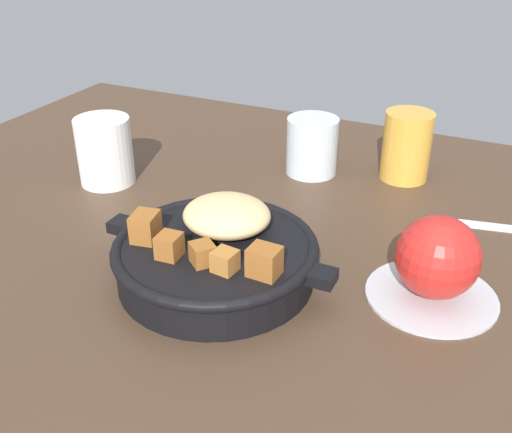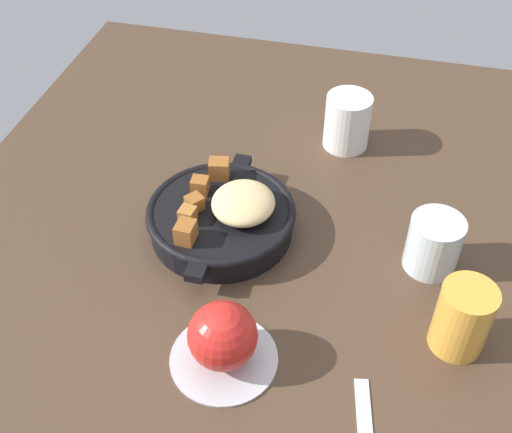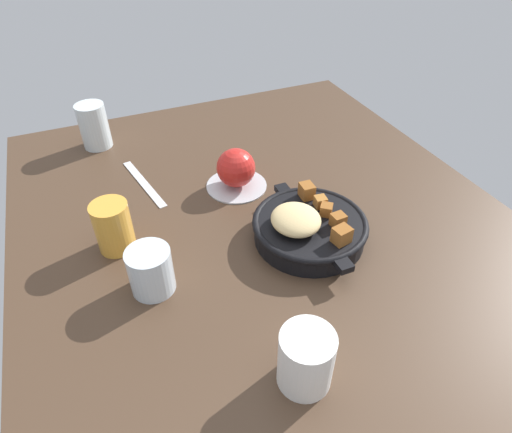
{
  "view_description": "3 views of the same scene",
  "coord_description": "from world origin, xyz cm",
  "px_view_note": "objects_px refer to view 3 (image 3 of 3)",
  "views": [
    {
      "loc": [
        21.18,
        -48.41,
        34.64
      ],
      "look_at": [
        -0.96,
        -1.65,
        6.11
      ],
      "focal_mm": 42.37,
      "sensor_mm": 36.0,
      "label": 1
    },
    {
      "loc": [
        56.78,
        14.86,
        63.17
      ],
      "look_at": [
        -4.48,
        -0.26,
        3.17
      ],
      "focal_mm": 45.54,
      "sensor_mm": 36.0,
      "label": 2
    },
    {
      "loc": [
        -53.35,
        26.54,
        52.73
      ],
      "look_at": [
        -2.3,
        4.65,
        7.06
      ],
      "focal_mm": 30.71,
      "sensor_mm": 36.0,
      "label": 3
    }
  ],
  "objects_px": {
    "juice_glass_amber": "(113,227)",
    "butter_knife": "(144,183)",
    "red_apple": "(236,168)",
    "water_glass_tall": "(94,126)",
    "water_glass_short": "(151,271)",
    "white_creamer_pitcher": "(306,359)",
    "cast_iron_skillet": "(309,227)"
  },
  "relations": [
    {
      "from": "red_apple",
      "to": "butter_knife",
      "type": "bearing_deg",
      "value": 64.15
    },
    {
      "from": "red_apple",
      "to": "white_creamer_pitcher",
      "type": "height_order",
      "value": "white_creamer_pitcher"
    },
    {
      "from": "white_creamer_pitcher",
      "to": "butter_knife",
      "type": "bearing_deg",
      "value": 10.67
    },
    {
      "from": "cast_iron_skillet",
      "to": "white_creamer_pitcher",
      "type": "relative_size",
      "value": 2.8
    },
    {
      "from": "red_apple",
      "to": "water_glass_tall",
      "type": "distance_m",
      "value": 0.37
    },
    {
      "from": "cast_iron_skillet",
      "to": "white_creamer_pitcher",
      "type": "bearing_deg",
      "value": 150.49
    },
    {
      "from": "butter_knife",
      "to": "water_glass_tall",
      "type": "relative_size",
      "value": 1.88
    },
    {
      "from": "butter_knife",
      "to": "water_glass_short",
      "type": "bearing_deg",
      "value": 160.2
    },
    {
      "from": "red_apple",
      "to": "white_creamer_pitcher",
      "type": "distance_m",
      "value": 0.44
    },
    {
      "from": "red_apple",
      "to": "water_glass_tall",
      "type": "bearing_deg",
      "value": 40.27
    },
    {
      "from": "cast_iron_skillet",
      "to": "juice_glass_amber",
      "type": "xyz_separation_m",
      "value": [
        0.11,
        0.31,
        0.02
      ]
    },
    {
      "from": "juice_glass_amber",
      "to": "water_glass_short",
      "type": "bearing_deg",
      "value": -163.04
    },
    {
      "from": "cast_iron_skillet",
      "to": "red_apple",
      "type": "height_order",
      "value": "red_apple"
    },
    {
      "from": "red_apple",
      "to": "butter_knife",
      "type": "height_order",
      "value": "red_apple"
    },
    {
      "from": "butter_knife",
      "to": "water_glass_short",
      "type": "distance_m",
      "value": 0.3
    },
    {
      "from": "juice_glass_amber",
      "to": "white_creamer_pitcher",
      "type": "bearing_deg",
      "value": -152.84
    },
    {
      "from": "water_glass_short",
      "to": "juice_glass_amber",
      "type": "xyz_separation_m",
      "value": [
        0.12,
        0.04,
        0.01
      ]
    },
    {
      "from": "cast_iron_skillet",
      "to": "juice_glass_amber",
      "type": "distance_m",
      "value": 0.33
    },
    {
      "from": "water_glass_short",
      "to": "white_creamer_pitcher",
      "type": "bearing_deg",
      "value": -148.24
    },
    {
      "from": "butter_knife",
      "to": "white_creamer_pitcher",
      "type": "height_order",
      "value": "white_creamer_pitcher"
    },
    {
      "from": "white_creamer_pitcher",
      "to": "water_glass_short",
      "type": "bearing_deg",
      "value": 31.76
    },
    {
      "from": "white_creamer_pitcher",
      "to": "red_apple",
      "type": "bearing_deg",
      "value": -9.88
    },
    {
      "from": "red_apple",
      "to": "white_creamer_pitcher",
      "type": "xyz_separation_m",
      "value": [
        -0.44,
        0.08,
        -0.0
      ]
    },
    {
      "from": "cast_iron_skillet",
      "to": "water_glass_short",
      "type": "relative_size",
      "value": 3.2
    },
    {
      "from": "butter_knife",
      "to": "water_glass_short",
      "type": "xyz_separation_m",
      "value": [
        -0.29,
        0.05,
        0.04
      ]
    },
    {
      "from": "cast_iron_skillet",
      "to": "water_glass_short",
      "type": "xyz_separation_m",
      "value": [
        -0.01,
        0.28,
        0.01
      ]
    },
    {
      "from": "butter_knife",
      "to": "juice_glass_amber",
      "type": "height_order",
      "value": "juice_glass_amber"
    },
    {
      "from": "juice_glass_amber",
      "to": "butter_knife",
      "type": "bearing_deg",
      "value": -25.23
    },
    {
      "from": "butter_knife",
      "to": "water_glass_short",
      "type": "height_order",
      "value": "water_glass_short"
    },
    {
      "from": "red_apple",
      "to": "water_glass_short",
      "type": "relative_size",
      "value": 1.03
    },
    {
      "from": "red_apple",
      "to": "water_glass_short",
      "type": "distance_m",
      "value": 0.3
    },
    {
      "from": "butter_knife",
      "to": "water_glass_tall",
      "type": "xyz_separation_m",
      "value": [
        0.2,
        0.06,
        0.05
      ]
    }
  ]
}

